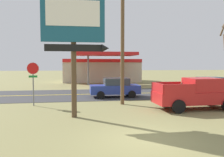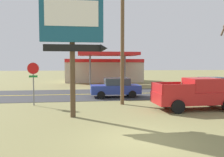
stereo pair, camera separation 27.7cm
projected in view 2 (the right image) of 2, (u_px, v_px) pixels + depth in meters
ground_plane at (141, 140)px, 8.43m from camera, size 180.00×180.00×0.00m
road_asphalt at (105, 94)px, 21.28m from camera, size 140.00×8.00×0.02m
road_centre_line at (105, 94)px, 21.28m from camera, size 126.00×0.20×0.01m
motel_sign at (73, 31)px, 11.68m from camera, size 3.49×0.54×6.64m
stop_sign at (33, 76)px, 15.33m from camera, size 0.80×0.08×2.95m
utility_pole at (122, 36)px, 15.62m from camera, size 1.72×0.26×9.05m
gas_station at (104, 70)px, 36.47m from camera, size 12.00×11.50×4.40m
pickup_red_parked_on_lawn at (196, 94)px, 14.11m from camera, size 5.23×2.31×1.96m
car_blue_near_lane at (116, 87)px, 19.35m from camera, size 4.20×2.00×1.64m
car_tan_mid_lane at (211, 86)px, 20.56m from camera, size 4.20×2.00×1.64m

